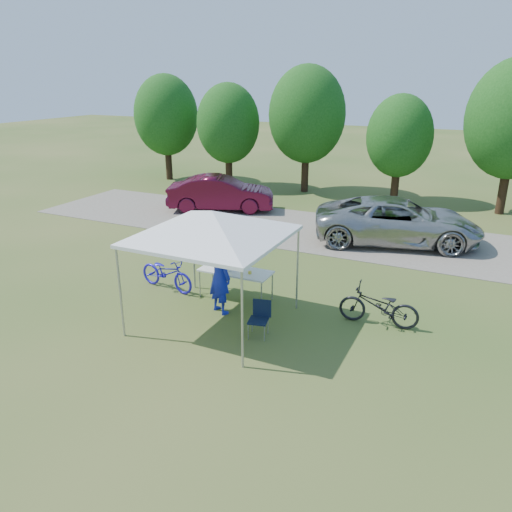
{
  "coord_description": "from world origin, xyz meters",
  "views": [
    {
      "loc": [
        5.48,
        -9.24,
        5.55
      ],
      "look_at": [
        0.13,
        2.0,
        1.03
      ],
      "focal_mm": 35.0,
      "sensor_mm": 36.0,
      "label": 1
    }
  ],
  "objects_px": {
    "cooler": "(227,263)",
    "bike_dark": "(379,306)",
    "cyclist": "(219,276)",
    "folding_chair": "(260,315)",
    "folding_table": "(236,272)",
    "bike_blue": "(167,273)",
    "minivan": "(398,221)",
    "sedan": "(221,193)"
  },
  "relations": [
    {
      "from": "cooler",
      "to": "bike_dark",
      "type": "distance_m",
      "value": 3.99
    },
    {
      "from": "cyclist",
      "to": "bike_dark",
      "type": "xyz_separation_m",
      "value": [
        3.69,
        0.98,
        -0.47
      ]
    },
    {
      "from": "folding_chair",
      "to": "bike_dark",
      "type": "bearing_deg",
      "value": 22.73
    },
    {
      "from": "folding_table",
      "to": "bike_dark",
      "type": "bearing_deg",
      "value": 1.25
    },
    {
      "from": "folding_chair",
      "to": "folding_table",
      "type": "bearing_deg",
      "value": 120.69
    },
    {
      "from": "folding_table",
      "to": "bike_blue",
      "type": "distance_m",
      "value": 2.02
    },
    {
      "from": "folding_chair",
      "to": "bike_dark",
      "type": "xyz_separation_m",
      "value": [
        2.31,
        1.6,
        0.0
      ]
    },
    {
      "from": "cyclist",
      "to": "folding_table",
      "type": "bearing_deg",
      "value": -66.23
    },
    {
      "from": "bike_dark",
      "to": "minivan",
      "type": "bearing_deg",
      "value": -177.21
    },
    {
      "from": "sedan",
      "to": "folding_table",
      "type": "bearing_deg",
      "value": -171.28
    },
    {
      "from": "folding_table",
      "to": "bike_dark",
      "type": "relative_size",
      "value": 1.03
    },
    {
      "from": "folding_table",
      "to": "cyclist",
      "type": "height_order",
      "value": "cyclist"
    },
    {
      "from": "bike_blue",
      "to": "cooler",
      "type": "bearing_deg",
      "value": -71.67
    },
    {
      "from": "cyclist",
      "to": "minivan",
      "type": "height_order",
      "value": "cyclist"
    },
    {
      "from": "folding_table",
      "to": "sedan",
      "type": "relative_size",
      "value": 0.42
    },
    {
      "from": "minivan",
      "to": "folding_chair",
      "type": "bearing_deg",
      "value": 154.56
    },
    {
      "from": "folding_table",
      "to": "cooler",
      "type": "bearing_deg",
      "value": -180.0
    },
    {
      "from": "bike_blue",
      "to": "bike_dark",
      "type": "bearing_deg",
      "value": -77.35
    },
    {
      "from": "folding_table",
      "to": "minivan",
      "type": "bearing_deg",
      "value": 65.55
    },
    {
      "from": "folding_chair",
      "to": "cyclist",
      "type": "bearing_deg",
      "value": 143.55
    },
    {
      "from": "bike_blue",
      "to": "bike_dark",
      "type": "distance_m",
      "value": 5.71
    },
    {
      "from": "bike_blue",
      "to": "sedan",
      "type": "xyz_separation_m",
      "value": [
        -2.8,
        8.04,
        0.29
      ]
    },
    {
      "from": "folding_table",
      "to": "bike_blue",
      "type": "height_order",
      "value": "bike_blue"
    },
    {
      "from": "folding_table",
      "to": "sedan",
      "type": "xyz_separation_m",
      "value": [
        -4.78,
        7.76,
        0.03
      ]
    },
    {
      "from": "minivan",
      "to": "bike_blue",
      "type": "bearing_deg",
      "value": 129.3
    },
    {
      "from": "folding_table",
      "to": "minivan",
      "type": "relative_size",
      "value": 0.34
    },
    {
      "from": "cyclist",
      "to": "bike_blue",
      "type": "relative_size",
      "value": 1.06
    },
    {
      "from": "folding_chair",
      "to": "minivan",
      "type": "relative_size",
      "value": 0.15
    },
    {
      "from": "bike_dark",
      "to": "folding_table",
      "type": "bearing_deg",
      "value": -92.91
    },
    {
      "from": "bike_blue",
      "to": "folding_chair",
      "type": "bearing_deg",
      "value": -101.09
    },
    {
      "from": "folding_table",
      "to": "cooler",
      "type": "height_order",
      "value": "cooler"
    },
    {
      "from": "cooler",
      "to": "cyclist",
      "type": "height_order",
      "value": "cyclist"
    },
    {
      "from": "folding_table",
      "to": "bike_dark",
      "type": "height_order",
      "value": "bike_dark"
    },
    {
      "from": "cooler",
      "to": "sedan",
      "type": "bearing_deg",
      "value": 120.32
    },
    {
      "from": "cooler",
      "to": "bike_dark",
      "type": "height_order",
      "value": "cooler"
    },
    {
      "from": "folding_chair",
      "to": "bike_blue",
      "type": "xyz_separation_m",
      "value": [
        -3.39,
        1.24,
        -0.01
      ]
    },
    {
      "from": "folding_chair",
      "to": "cooler",
      "type": "distance_m",
      "value": 2.3
    },
    {
      "from": "bike_dark",
      "to": "minivan",
      "type": "relative_size",
      "value": 0.33
    },
    {
      "from": "cooler",
      "to": "bike_blue",
      "type": "bearing_deg",
      "value": -170.63
    },
    {
      "from": "cooler",
      "to": "bike_dark",
      "type": "xyz_separation_m",
      "value": [
        3.96,
        0.08,
        -0.45
      ]
    },
    {
      "from": "sedan",
      "to": "bike_dark",
      "type": "bearing_deg",
      "value": -155.02
    },
    {
      "from": "cyclist",
      "to": "cooler",
      "type": "bearing_deg",
      "value": -51.0
    }
  ]
}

